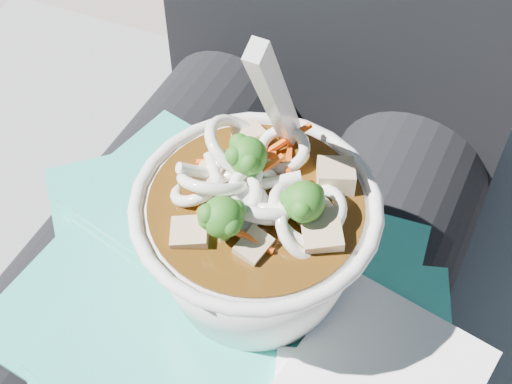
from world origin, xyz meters
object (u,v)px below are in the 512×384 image
at_px(person_body, 260,227).
at_px(udon_bowl, 257,232).
at_px(stone_ledge, 278,347).
at_px(lap, 211,321).
at_px(plastic_bag, 219,293).

xyz_separation_m(person_body, udon_bowl, (0.04, -0.09, 0.13)).
xyz_separation_m(stone_ledge, lap, (0.00, -0.15, 0.31)).
bearing_deg(udon_bowl, person_body, 114.36).
xyz_separation_m(person_body, plastic_bag, (0.02, -0.11, 0.06)).
height_order(person_body, plastic_bag, person_body).
relative_size(person_body, plastic_bag, 2.70).
height_order(lap, udon_bowl, udon_bowl).
bearing_deg(plastic_bag, udon_bowl, 41.12).
relative_size(person_body, udon_bowl, 5.01).
relative_size(stone_ledge, person_body, 0.98).
bearing_deg(stone_ledge, lap, -90.00).
bearing_deg(lap, person_body, 90.00).
bearing_deg(person_body, stone_ledge, 90.00).
height_order(stone_ledge, udon_bowl, udon_bowl).
relative_size(plastic_bag, udon_bowl, 1.86).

